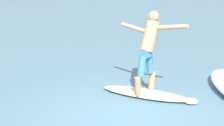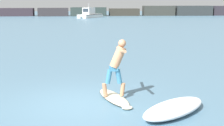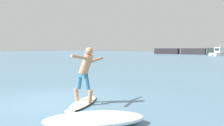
# 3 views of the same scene
# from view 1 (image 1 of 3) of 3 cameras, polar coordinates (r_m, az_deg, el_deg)

# --- Properties ---
(ground_plane) EXTENTS (200.00, 200.00, 0.00)m
(ground_plane) POSITION_cam_1_polar(r_m,az_deg,el_deg) (5.97, 3.02, -9.79)
(ground_plane) COLOR slate
(surfboard) EXTENTS (1.14, 2.19, 0.23)m
(surfboard) POSITION_cam_1_polar(r_m,az_deg,el_deg) (6.95, 6.32, -5.61)
(surfboard) COLOR beige
(surfboard) RESTS_ON ground
(surfer) EXTENTS (0.75, 1.66, 1.75)m
(surfer) POSITION_cam_1_polar(r_m,az_deg,el_deg) (6.72, 6.79, 3.32)
(surfer) COLOR tan
(surfer) RESTS_ON surfboard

